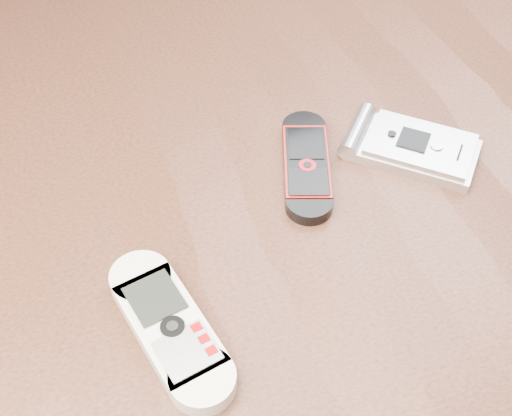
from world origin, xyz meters
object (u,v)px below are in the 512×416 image
(nokia_black_red, at_px, (306,164))
(motorola_razr, at_px, (416,147))
(table, at_px, (251,292))
(nokia_white, at_px, (170,327))

(nokia_black_red, height_order, motorola_razr, motorola_razr)
(table, relative_size, nokia_white, 8.49)
(table, height_order, nokia_black_red, nokia_black_red)
(nokia_white, height_order, nokia_black_red, nokia_white)
(nokia_white, xyz_separation_m, nokia_black_red, (0.15, 0.12, -0.00))
(nokia_white, xyz_separation_m, motorola_razr, (0.25, 0.10, 0.00))
(nokia_white, bearing_deg, nokia_black_red, 26.16)
(nokia_white, distance_m, nokia_black_red, 0.19)
(table, xyz_separation_m, nokia_white, (-0.09, -0.08, 0.11))
(table, xyz_separation_m, motorola_razr, (0.16, 0.02, 0.11))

